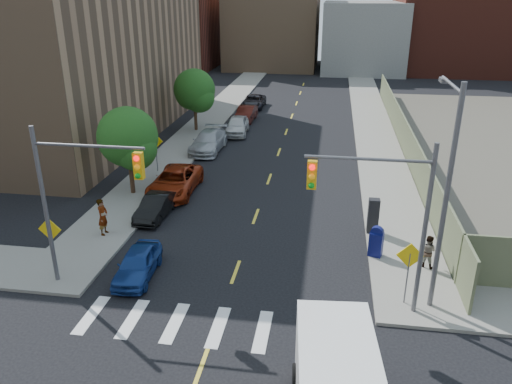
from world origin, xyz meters
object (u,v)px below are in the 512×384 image
(parked_car_blue, at_px, (138,264))
(pedestrian_east, at_px, (428,251))
(parked_car_silver, at_px, (208,141))
(payphone, at_px, (373,216))
(parked_car_white, at_px, (237,125))
(parked_car_black, at_px, (156,207))
(mailbox, at_px, (376,241))
(parked_car_maroon, at_px, (246,114))
(pedestrian_west, at_px, (103,217))
(parked_car_red, at_px, (175,181))
(parked_car_grey, at_px, (254,101))

(parked_car_blue, bearing_deg, pedestrian_east, 7.86)
(parked_car_silver, relative_size, payphone, 2.89)
(parked_car_blue, bearing_deg, parked_car_white, 86.49)
(parked_car_blue, height_order, parked_car_black, parked_car_blue)
(parked_car_blue, height_order, mailbox, mailbox)
(parked_car_white, height_order, parked_car_maroon, parked_car_white)
(parked_car_black, xyz_separation_m, pedestrian_west, (-1.83, -2.70, 0.50))
(parked_car_blue, relative_size, parked_car_red, 0.68)
(parked_car_white, height_order, pedestrian_east, pedestrian_east)
(parked_car_red, distance_m, pedestrian_east, 15.73)
(parked_car_grey, bearing_deg, parked_car_maroon, -88.34)
(pedestrian_east, bearing_deg, parked_car_black, 10.62)
(parked_car_red, bearing_deg, parked_car_silver, 89.61)
(parked_car_blue, bearing_deg, pedestrian_west, 128.95)
(parked_car_grey, bearing_deg, pedestrian_east, -67.96)
(parked_car_blue, bearing_deg, parked_car_maroon, 86.49)
(parked_car_maroon, distance_m, mailbox, 27.16)
(parked_car_silver, height_order, payphone, payphone)
(pedestrian_west, relative_size, pedestrian_east, 1.25)
(parked_car_white, relative_size, parked_car_maroon, 1.06)
(parked_car_silver, distance_m, parked_car_grey, 15.81)
(parked_car_blue, distance_m, parked_car_silver, 18.50)
(pedestrian_east, bearing_deg, parked_car_silver, -23.73)
(mailbox, bearing_deg, parked_car_black, -175.43)
(parked_car_white, height_order, pedestrian_west, pedestrian_west)
(parked_car_silver, xyz_separation_m, payphone, (11.80, -12.75, 0.30))
(parked_car_red, relative_size, parked_car_maroon, 1.26)
(parked_car_white, xyz_separation_m, parked_car_maroon, (0.00, 4.67, -0.07))
(payphone, bearing_deg, parked_car_silver, 132.11)
(parked_car_red, bearing_deg, pedestrian_west, -106.65)
(pedestrian_west, bearing_deg, pedestrian_east, -90.92)
(pedestrian_west, distance_m, pedestrian_east, 15.87)
(parked_car_red, height_order, parked_car_white, parked_car_white)
(parked_car_white, bearing_deg, parked_car_blue, -93.81)
(parked_car_blue, height_order, parked_car_grey, parked_car_grey)
(parked_car_white, bearing_deg, parked_car_grey, 87.19)
(parked_car_black, distance_m, pedestrian_east, 14.46)
(pedestrian_west, bearing_deg, parked_car_blue, -135.35)
(pedestrian_east, bearing_deg, parked_car_maroon, -38.84)
(parked_car_grey, distance_m, pedestrian_east, 34.20)
(parked_car_white, xyz_separation_m, parked_car_grey, (-0.18, 10.60, -0.12))
(parked_car_blue, relative_size, mailbox, 2.47)
(parked_car_black, bearing_deg, payphone, 0.56)
(parked_car_silver, bearing_deg, pedestrian_west, -95.53)
(payphone, bearing_deg, parked_car_grey, 109.87)
(parked_car_silver, relative_size, parked_car_maroon, 1.23)
(parked_car_silver, bearing_deg, parked_car_white, 77.27)
(parked_car_white, height_order, parked_car_grey, parked_car_white)
(parked_car_white, relative_size, mailbox, 3.05)
(parked_car_red, bearing_deg, parked_car_blue, -82.75)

